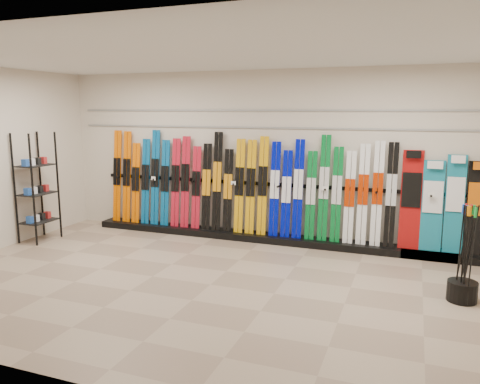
% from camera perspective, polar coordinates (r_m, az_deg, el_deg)
% --- Properties ---
extents(floor, '(8.00, 8.00, 0.00)m').
position_cam_1_polar(floor, '(6.40, -3.63, -11.20)').
color(floor, '#8A725F').
rests_on(floor, ground).
extents(back_wall, '(8.00, 0.00, 8.00)m').
position_cam_1_polar(back_wall, '(8.35, 3.30, 4.41)').
color(back_wall, beige).
rests_on(back_wall, floor).
extents(ceiling, '(8.00, 8.00, 0.00)m').
position_cam_1_polar(ceiling, '(6.01, -3.96, 16.55)').
color(ceiling, silver).
rests_on(ceiling, back_wall).
extents(ski_rack_base, '(8.00, 0.40, 0.12)m').
position_cam_1_polar(ski_rack_base, '(8.34, 4.23, -5.68)').
color(ski_rack_base, black).
rests_on(ski_rack_base, floor).
extents(skis, '(5.37, 0.21, 1.81)m').
position_cam_1_polar(skis, '(8.40, -0.17, 0.67)').
color(skis, '#E56000').
rests_on(skis, ski_rack_base).
extents(snowboards, '(1.58, 0.24, 1.56)m').
position_cam_1_polar(snowboards, '(7.95, 24.54, -1.43)').
color(snowboards, '#990C0C').
rests_on(snowboards, ski_rack_base).
extents(accessory_rack, '(0.40, 0.60, 1.92)m').
position_cam_1_polar(accessory_rack, '(8.99, -23.52, 0.53)').
color(accessory_rack, black).
rests_on(accessory_rack, floor).
extents(pole_bin, '(0.35, 0.35, 0.25)m').
position_cam_1_polar(pole_bin, '(6.44, 25.44, -10.87)').
color(pole_bin, black).
rests_on(pole_bin, floor).
extents(ski_poles, '(0.21, 0.29, 1.18)m').
position_cam_1_polar(ski_poles, '(6.28, 25.79, -6.75)').
color(ski_poles, black).
rests_on(ski_poles, pole_bin).
extents(slatwall_rail_0, '(7.60, 0.02, 0.03)m').
position_cam_1_polar(slatwall_rail_0, '(8.30, 3.29, 7.84)').
color(slatwall_rail_0, gray).
rests_on(slatwall_rail_0, back_wall).
extents(slatwall_rail_1, '(7.60, 0.02, 0.03)m').
position_cam_1_polar(slatwall_rail_1, '(8.29, 3.31, 9.91)').
color(slatwall_rail_1, gray).
rests_on(slatwall_rail_1, back_wall).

